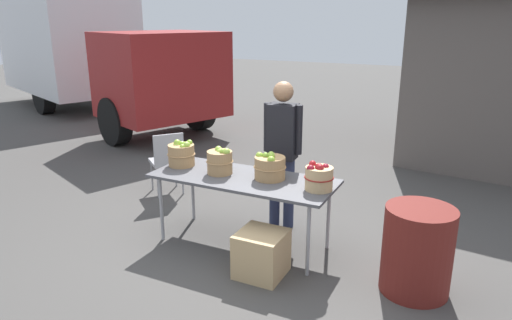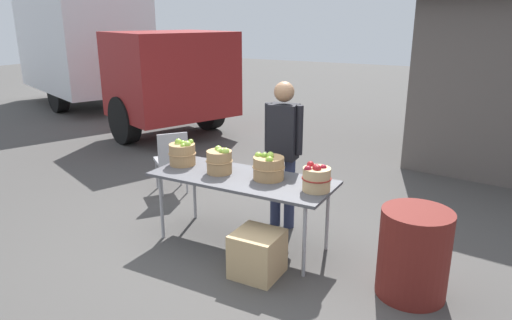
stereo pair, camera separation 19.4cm
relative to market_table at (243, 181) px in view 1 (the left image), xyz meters
The scene contains 11 objects.
ground_plane 0.71m from the market_table, ahead, with size 40.00×40.00×0.00m, color #474442.
market_table is the anchor object (origin of this frame).
apple_basket_green_0 0.81m from the market_table, behind, with size 0.31×0.31×0.29m.
apple_basket_green_1 0.32m from the market_table, behind, with size 0.28×0.28×0.29m.
apple_basket_green_2 0.32m from the market_table, 16.36° to the left, with size 0.33×0.33×0.27m.
apple_basket_red_0 0.83m from the market_table, ahead, with size 0.28×0.28×0.27m.
vendor_adult 0.69m from the market_table, 73.64° to the left, with size 0.44×0.24×1.66m.
box_truck 8.35m from the market_table, 145.70° to the left, with size 7.94×4.89×2.75m.
folding_chair 1.82m from the market_table, 151.96° to the left, with size 0.56×0.56×0.86m.
trash_barrel 1.79m from the market_table, ahead, with size 0.60×0.60×0.78m, color maroon.
produce_crate 0.81m from the market_table, 47.31° to the right, with size 0.43×0.43×0.43m, color tan.
Camera 1 is at (2.12, -3.99, 2.32)m, focal length 32.80 mm.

